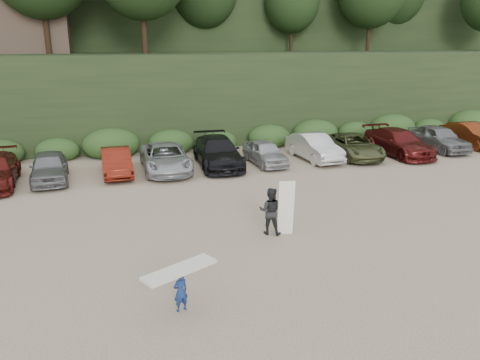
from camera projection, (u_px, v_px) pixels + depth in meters
name	position (u px, v px, depth m)	size (l,w,h in m)	color
ground	(289.00, 234.00, 17.23)	(120.00, 120.00, 0.00)	tan
parked_cars	(193.00, 155.00, 25.81)	(39.83, 6.24, 1.65)	#A2A2A7
child_surfer	(180.00, 282.00, 12.08)	(2.08, 1.42, 1.22)	navy
adult_surfer	(272.00, 211.00, 17.00)	(1.33, 1.01, 2.08)	black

